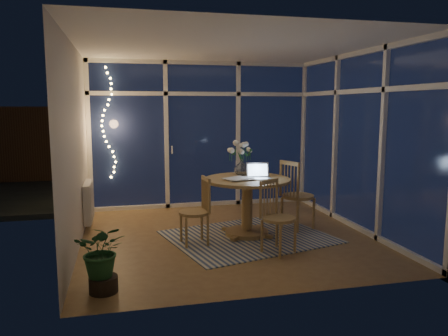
% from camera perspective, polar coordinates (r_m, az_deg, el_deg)
% --- Properties ---
extents(floor, '(4.00, 4.00, 0.00)m').
position_cam_1_polar(floor, '(6.22, 0.64, -8.87)').
color(floor, brown).
rests_on(floor, ground).
extents(ceiling, '(4.00, 4.00, 0.00)m').
position_cam_1_polar(ceiling, '(6.00, 0.68, 15.63)').
color(ceiling, white).
rests_on(ceiling, wall_back).
extents(wall_back, '(4.00, 0.04, 2.60)m').
position_cam_1_polar(wall_back, '(7.92, -2.86, 4.37)').
color(wall_back, beige).
rests_on(wall_back, floor).
extents(wall_front, '(4.00, 0.04, 2.60)m').
position_cam_1_polar(wall_front, '(4.07, 7.49, 0.76)').
color(wall_front, beige).
rests_on(wall_front, floor).
extents(wall_left, '(0.04, 4.00, 2.60)m').
position_cam_1_polar(wall_left, '(5.82, -18.85, 2.60)').
color(wall_left, beige).
rests_on(wall_left, floor).
extents(wall_right, '(0.04, 4.00, 2.60)m').
position_cam_1_polar(wall_right, '(6.74, 17.43, 3.35)').
color(wall_right, beige).
rests_on(wall_right, floor).
extents(window_wall_back, '(4.00, 0.10, 2.60)m').
position_cam_1_polar(window_wall_back, '(7.88, -2.81, 4.35)').
color(window_wall_back, white).
rests_on(window_wall_back, floor).
extents(window_wall_right, '(0.10, 4.00, 2.60)m').
position_cam_1_polar(window_wall_right, '(6.72, 17.13, 3.35)').
color(window_wall_right, white).
rests_on(window_wall_right, floor).
extents(radiator, '(0.10, 0.70, 0.58)m').
position_cam_1_polar(radiator, '(6.84, -17.30, -4.21)').
color(radiator, silver).
rests_on(radiator, wall_left).
extents(fairy_lights, '(0.24, 0.10, 1.85)m').
position_cam_1_polar(fairy_lights, '(7.66, -14.99, 5.66)').
color(fairy_lights, '#E7BA5C').
rests_on(fairy_lights, window_wall_back).
extents(garden_patio, '(12.00, 6.00, 0.10)m').
position_cam_1_polar(garden_patio, '(11.10, -3.10, -1.63)').
color(garden_patio, black).
rests_on(garden_patio, ground).
extents(garden_fence, '(11.00, 0.08, 1.80)m').
position_cam_1_polar(garden_fence, '(11.40, -6.07, 3.46)').
color(garden_fence, '#3B2415').
rests_on(garden_fence, ground).
extents(neighbour_roof, '(7.00, 3.00, 2.20)m').
position_cam_1_polar(neighbour_roof, '(14.38, -6.49, 9.59)').
color(neighbour_roof, '#30343A').
rests_on(neighbour_roof, ground).
extents(garden_shrubs, '(0.90, 0.90, 0.90)m').
position_cam_1_polar(garden_shrubs, '(9.29, -9.26, -0.45)').
color(garden_shrubs, black).
rests_on(garden_shrubs, ground).
extents(rug, '(2.47, 2.16, 0.01)m').
position_cam_1_polar(rug, '(6.17, 3.26, -8.95)').
color(rug, beige).
rests_on(rug, floor).
extents(dining_table, '(1.46, 1.46, 0.82)m').
position_cam_1_polar(dining_table, '(6.16, 3.02, -5.11)').
color(dining_table, '#AE854E').
rests_on(dining_table, floor).
extents(chair_left, '(0.46, 0.46, 0.91)m').
position_cam_1_polar(chair_left, '(5.74, -3.93, -5.61)').
color(chair_left, '#AE854E').
rests_on(chair_left, floor).
extents(chair_right, '(0.63, 0.63, 1.05)m').
position_cam_1_polar(chair_right, '(6.53, 9.66, -3.43)').
color(chair_right, '#AE854E').
rests_on(chair_right, floor).
extents(chair_front, '(0.58, 0.58, 0.92)m').
position_cam_1_polar(chair_front, '(5.45, 7.17, -6.34)').
color(chair_front, '#AE854E').
rests_on(chair_front, floor).
extents(laptop, '(0.35, 0.31, 0.23)m').
position_cam_1_polar(laptop, '(6.03, 4.61, -0.34)').
color(laptop, silver).
rests_on(laptop, dining_table).
extents(flower_vase, '(0.25, 0.25, 0.21)m').
position_cam_1_polar(flower_vase, '(6.35, 2.32, 0.00)').
color(flower_vase, silver).
rests_on(flower_vase, dining_table).
extents(bowl, '(0.18, 0.18, 0.04)m').
position_cam_1_polar(bowl, '(6.39, 5.14, -0.75)').
color(bowl, silver).
rests_on(bowl, dining_table).
extents(newspapers, '(0.45, 0.39, 0.02)m').
position_cam_1_polar(newspapers, '(5.98, 2.00, -1.39)').
color(newspapers, silver).
rests_on(newspapers, dining_table).
extents(phone, '(0.13, 0.12, 0.01)m').
position_cam_1_polar(phone, '(5.93, 3.70, -1.55)').
color(phone, black).
rests_on(phone, dining_table).
extents(potted_plant, '(0.61, 0.55, 0.76)m').
position_cam_1_polar(potted_plant, '(4.48, -15.61, -10.88)').
color(potted_plant, '#1B4D27').
rests_on(potted_plant, floor).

